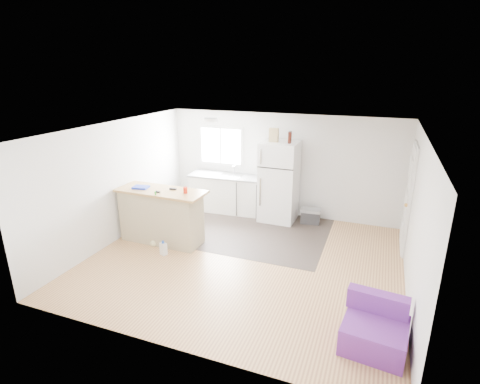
% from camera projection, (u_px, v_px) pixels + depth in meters
% --- Properties ---
extents(room, '(5.51, 5.01, 2.41)m').
position_uv_depth(room, '(245.00, 198.00, 6.55)').
color(room, '#A16743').
rests_on(room, ground).
extents(vinyl_zone, '(4.05, 2.50, 0.00)m').
position_uv_depth(vinyl_zone, '(234.00, 228.00, 8.28)').
color(vinyl_zone, '#362D29').
rests_on(vinyl_zone, floor).
extents(window, '(1.18, 0.06, 0.98)m').
position_uv_depth(window, '(221.00, 146.00, 9.17)').
color(window, white).
rests_on(window, back_wall).
extents(interior_door, '(0.11, 0.92, 2.10)m').
position_uv_depth(interior_door, '(409.00, 199.00, 7.06)').
color(interior_door, white).
rests_on(interior_door, right_wall).
extents(ceiling_fixture, '(0.30, 0.30, 0.07)m').
position_uv_depth(ceiling_fixture, '(211.00, 120.00, 7.65)').
color(ceiling_fixture, white).
rests_on(ceiling_fixture, ceiling).
extents(kitchen_cabinets, '(2.08, 0.76, 1.19)m').
position_uv_depth(kitchen_cabinets, '(231.00, 193.00, 9.11)').
color(kitchen_cabinets, white).
rests_on(kitchen_cabinets, floor).
extents(peninsula, '(1.80, 0.71, 1.10)m').
position_uv_depth(peninsula, '(162.00, 215.00, 7.50)').
color(peninsula, tan).
rests_on(peninsula, floor).
extents(refrigerator, '(0.82, 0.78, 1.83)m').
position_uv_depth(refrigerator, '(279.00, 182.00, 8.49)').
color(refrigerator, white).
rests_on(refrigerator, floor).
extents(cooler, '(0.46, 0.34, 0.34)m').
position_uv_depth(cooler, '(311.00, 216.00, 8.50)').
color(cooler, '#2D2D30').
rests_on(cooler, floor).
extents(purple_seat, '(0.84, 0.80, 0.63)m').
position_uv_depth(purple_seat, '(375.00, 330.00, 4.72)').
color(purple_seat, '#6E2D95').
rests_on(purple_seat, floor).
extents(cleaner_jug, '(0.15, 0.13, 0.28)m').
position_uv_depth(cleaner_jug, '(163.00, 249.00, 7.07)').
color(cleaner_jug, white).
rests_on(cleaner_jug, floor).
extents(mop, '(0.23, 0.33, 1.18)m').
position_uv_depth(mop, '(155.00, 235.00, 7.39)').
color(mop, green).
rests_on(mop, floor).
extents(red_cup, '(0.10, 0.10, 0.12)m').
position_uv_depth(red_cup, '(185.00, 190.00, 7.13)').
color(red_cup, red).
rests_on(red_cup, peninsula).
extents(blue_tray, '(0.33, 0.26, 0.04)m').
position_uv_depth(blue_tray, '(141.00, 187.00, 7.43)').
color(blue_tray, '#142BBC').
rests_on(blue_tray, peninsula).
extents(tool_a, '(0.15, 0.07, 0.03)m').
position_uv_depth(tool_a, '(173.00, 189.00, 7.34)').
color(tool_a, black).
rests_on(tool_a, peninsula).
extents(tool_b, '(0.10, 0.05, 0.03)m').
position_uv_depth(tool_b, '(158.00, 192.00, 7.17)').
color(tool_b, black).
rests_on(tool_b, peninsula).
extents(cardboard_box, '(0.20, 0.10, 0.30)m').
position_uv_depth(cardboard_box, '(274.00, 135.00, 8.14)').
color(cardboard_box, tan).
rests_on(cardboard_box, refrigerator).
extents(bottle_left, '(0.07, 0.07, 0.25)m').
position_uv_depth(bottle_left, '(290.00, 138.00, 7.98)').
color(bottle_left, '#3C120A').
rests_on(bottle_left, refrigerator).
extents(bottle_right, '(0.08, 0.08, 0.25)m').
position_uv_depth(bottle_right, '(290.00, 137.00, 8.06)').
color(bottle_right, '#3C120A').
rests_on(bottle_right, refrigerator).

